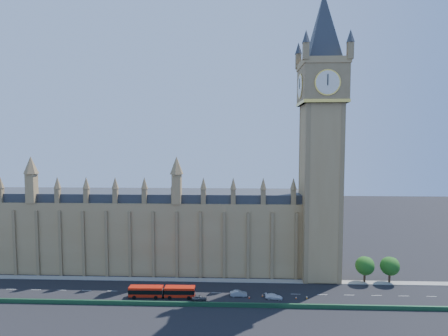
{
  "coord_description": "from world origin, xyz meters",
  "views": [
    {
      "loc": [
        10.55,
        -102.86,
        45.33
      ],
      "look_at": [
        6.04,
        10.0,
        37.33
      ],
      "focal_mm": 28.0,
      "sensor_mm": 36.0,
      "label": 1
    }
  ],
  "objects_px": {
    "car_grey": "(199,298)",
    "car_white": "(274,297)",
    "car_silver": "(239,293)",
    "red_bus": "(162,292)"
  },
  "relations": [
    {
      "from": "car_silver",
      "to": "car_white",
      "type": "distance_m",
      "value": 10.39
    },
    {
      "from": "car_grey",
      "to": "car_silver",
      "type": "relative_size",
      "value": 0.86
    },
    {
      "from": "car_grey",
      "to": "car_white",
      "type": "relative_size",
      "value": 0.86
    },
    {
      "from": "red_bus",
      "to": "car_grey",
      "type": "relative_size",
      "value": 4.56
    },
    {
      "from": "car_grey",
      "to": "car_white",
      "type": "distance_m",
      "value": 21.7
    },
    {
      "from": "car_grey",
      "to": "car_silver",
      "type": "height_order",
      "value": "car_silver"
    },
    {
      "from": "red_bus",
      "to": "car_grey",
      "type": "height_order",
      "value": "red_bus"
    },
    {
      "from": "car_silver",
      "to": "car_white",
      "type": "bearing_deg",
      "value": -100.39
    },
    {
      "from": "car_silver",
      "to": "red_bus",
      "type": "bearing_deg",
      "value": 92.3
    },
    {
      "from": "car_grey",
      "to": "car_white",
      "type": "xyz_separation_m",
      "value": [
        21.63,
        1.71,
        -0.01
      ]
    }
  ]
}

